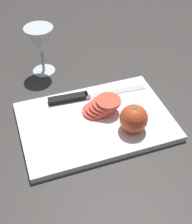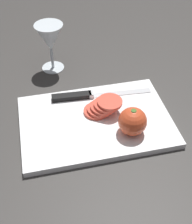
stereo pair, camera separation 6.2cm
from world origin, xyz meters
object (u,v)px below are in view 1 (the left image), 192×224
Objects in this scene: whole_tomato at (134,118)px; tomato_slice_stack_near at (101,106)px; knife at (77,97)px; wine_glass at (40,42)px.

whole_tomato reaches higher than tomato_slice_stack_near.
whole_tomato is 0.19m from knife.
wine_glass is 0.21m from knife.
whole_tomato is at bearing -57.57° from tomato_slice_stack_near.
tomato_slice_stack_near is (0.10, -0.25, -0.07)m from wine_glass.
whole_tomato is 0.10m from tomato_slice_stack_near.
wine_glass is 2.11× the size of whole_tomato.
wine_glass reaches higher than tomato_slice_stack_near.
knife is 2.79× the size of tomato_slice_stack_near.
tomato_slice_stack_near reaches higher than knife.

